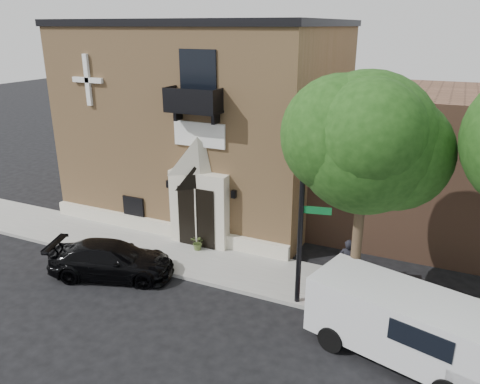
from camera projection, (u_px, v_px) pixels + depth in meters
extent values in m
plane|color=black|center=(188.00, 281.00, 17.55)|extent=(120.00, 120.00, 0.00)
cube|color=gray|center=(229.00, 267.00, 18.41)|extent=(42.00, 3.00, 0.15)
cube|color=tan|center=(214.00, 119.00, 24.06)|extent=(12.00, 10.00, 9.00)
cube|color=black|center=(212.00, 23.00, 22.49)|extent=(12.20, 10.20, 0.30)
cube|color=beige|center=(163.00, 228.00, 21.04)|extent=(12.00, 0.30, 0.60)
cube|color=beige|center=(199.00, 209.00, 19.70)|extent=(2.60, 0.55, 3.20)
pyramid|color=beige|center=(198.00, 155.00, 18.91)|extent=(2.60, 0.55, 1.50)
cube|color=black|center=(196.00, 218.00, 19.56)|extent=(1.70, 0.06, 2.60)
cube|color=beige|center=(196.00, 218.00, 19.52)|extent=(0.06, 0.04, 2.60)
cube|color=white|center=(199.00, 135.00, 18.81)|extent=(2.30, 0.10, 1.00)
cube|color=black|center=(194.00, 111.00, 18.14)|extent=(2.20, 0.90, 0.10)
cube|color=black|center=(188.00, 101.00, 17.62)|extent=(2.20, 0.06, 0.90)
cube|color=black|center=(170.00, 98.00, 18.40)|extent=(0.06, 0.90, 0.90)
cube|color=black|center=(218.00, 101.00, 17.57)|extent=(0.06, 0.90, 0.90)
cube|color=black|center=(198.00, 79.00, 18.09)|extent=(1.60, 0.08, 2.20)
cube|color=white|center=(88.00, 80.00, 20.32)|extent=(0.22, 0.14, 2.20)
cube|color=white|center=(88.00, 80.00, 20.32)|extent=(1.60, 0.14, 0.22)
cube|color=black|center=(134.00, 207.00, 21.50)|extent=(1.10, 0.10, 1.00)
cube|color=orange|center=(134.00, 207.00, 21.52)|extent=(0.85, 0.06, 0.75)
cube|color=black|center=(169.00, 184.00, 20.14)|extent=(0.18, 0.18, 0.32)
cube|color=black|center=(234.00, 194.00, 18.92)|extent=(0.18, 0.18, 0.32)
cylinder|color=#38281C|center=(356.00, 253.00, 14.81)|extent=(0.32, 0.32, 4.20)
sphere|color=#17390F|center=(366.00, 143.00, 13.61)|extent=(4.20, 4.20, 4.20)
sphere|color=#17390F|center=(395.00, 153.00, 13.65)|extent=(3.36, 3.36, 3.36)
sphere|color=#17390F|center=(341.00, 135.00, 13.64)|extent=(3.57, 3.57, 3.57)
sphere|color=#17390F|center=(370.00, 135.00, 12.79)|extent=(3.15, 3.15, 3.15)
imported|color=black|center=(112.00, 260.00, 17.68)|extent=(5.04, 3.28, 1.36)
cube|color=silver|center=(402.00, 321.00, 13.10)|extent=(5.49, 3.33, 1.75)
cube|color=silver|center=(478.00, 368.00, 12.04)|extent=(1.53, 2.25, 0.72)
cube|color=black|center=(420.00, 340.00, 11.74)|extent=(1.60, 0.47, 0.62)
cylinder|color=black|center=(331.00, 339.00, 13.68)|extent=(0.82, 0.45, 0.78)
cylinder|color=black|center=(361.00, 310.00, 15.09)|extent=(0.82, 0.45, 0.78)
cylinder|color=black|center=(470.00, 353.00, 13.10)|extent=(0.82, 0.45, 0.78)
cylinder|color=black|center=(301.00, 212.00, 14.90)|extent=(0.17, 0.17, 6.54)
cube|color=#0C602B|center=(317.00, 210.00, 14.77)|extent=(0.91, 0.24, 0.24)
cube|color=#0C602B|center=(303.00, 196.00, 15.23)|extent=(0.24, 0.91, 0.24)
cylinder|color=#A40010|center=(317.00, 302.00, 15.89)|extent=(0.34, 0.34, 0.08)
cylinder|color=#A40010|center=(317.00, 294.00, 15.79)|extent=(0.25, 0.25, 0.53)
sphere|color=#A40010|center=(318.00, 286.00, 15.69)|extent=(0.25, 0.25, 0.25)
cylinder|color=#A40010|center=(318.00, 293.00, 15.78)|extent=(0.43, 0.11, 0.11)
cube|color=#0E3619|center=(387.00, 302.00, 14.86)|extent=(2.21, 1.55, 1.22)
cube|color=black|center=(389.00, 283.00, 14.63)|extent=(2.27, 1.62, 0.13)
imported|color=#536631|center=(198.00, 243.00, 19.55)|extent=(0.64, 0.58, 0.64)
imported|color=black|center=(347.00, 263.00, 16.66)|extent=(0.67, 0.44, 1.82)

